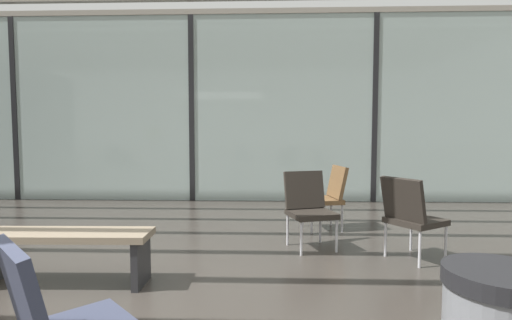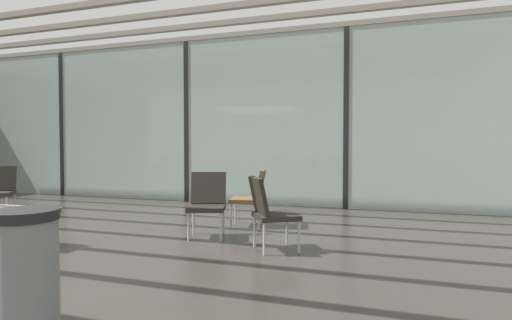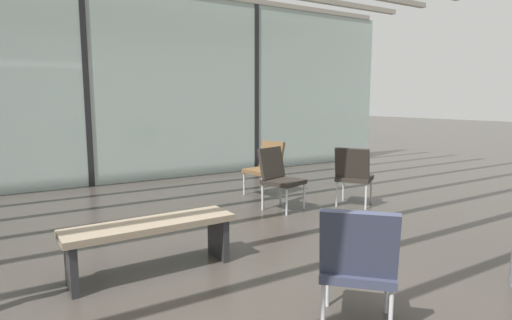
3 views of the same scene
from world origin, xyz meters
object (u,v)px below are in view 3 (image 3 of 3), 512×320
(lounge_chair_4, at_px, (279,175))
(lounge_chair_5, at_px, (358,261))
(parked_airplane, at_px, (36,77))
(lounge_chair_0, at_px, (354,173))
(waiting_bench, at_px, (151,233))
(lounge_chair_3, at_px, (266,165))

(lounge_chair_4, height_order, lounge_chair_5, same)
(parked_airplane, relative_size, lounge_chair_0, 13.27)
(parked_airplane, relative_size, waiting_bench, 7.65)
(lounge_chair_5, xyz_separation_m, waiting_bench, (-0.86, 1.66, -0.13))
(lounge_chair_5, bearing_deg, lounge_chair_0, -88.76)
(lounge_chair_0, xyz_separation_m, lounge_chair_4, (-1.01, 0.45, 0.00))
(lounge_chair_0, height_order, lounge_chair_4, same)
(lounge_chair_3, relative_size, waiting_bench, 0.58)
(lounge_chair_0, xyz_separation_m, waiting_bench, (-3.24, -0.79, -0.13))
(lounge_chair_4, xyz_separation_m, lounge_chair_5, (-1.37, -2.90, 0.00))
(lounge_chair_3, height_order, lounge_chair_5, same)
(lounge_chair_3, distance_m, lounge_chair_4, 0.93)
(lounge_chair_0, distance_m, lounge_chair_5, 3.42)
(parked_airplane, relative_size, lounge_chair_5, 13.27)
(lounge_chair_3, bearing_deg, parked_airplane, -173.72)
(lounge_chair_0, distance_m, lounge_chair_3, 1.47)
(waiting_bench, bearing_deg, lounge_chair_4, 27.67)
(lounge_chair_0, height_order, waiting_bench, lounge_chair_0)
(parked_airplane, height_order, lounge_chair_0, parked_airplane)
(lounge_chair_5, bearing_deg, waiting_bench, -17.27)
(lounge_chair_3, bearing_deg, lounge_chair_0, 14.97)
(lounge_chair_4, bearing_deg, parked_airplane, 86.16)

